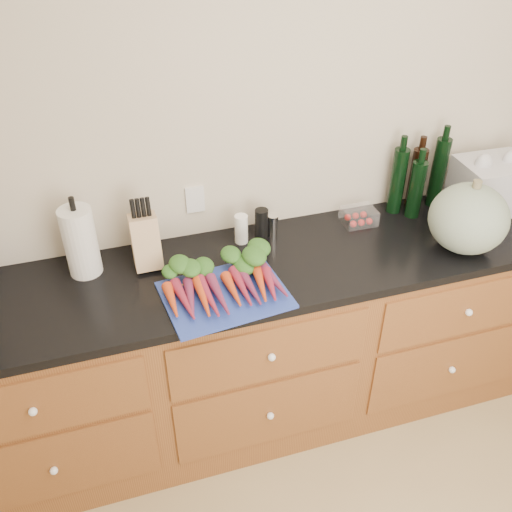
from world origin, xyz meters
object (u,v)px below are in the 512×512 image
object	(u,v)px
cutting_board	(225,295)
knife_block	(146,242)
carrots	(222,282)
squash	(468,219)
paper_towel	(80,242)
tomato_box	(359,216)

from	to	relation	value
cutting_board	knife_block	bearing A→B (deg)	130.02
carrots	squash	bearing A→B (deg)	-1.53
cutting_board	knife_block	distance (m)	0.41
knife_block	paper_towel	bearing A→B (deg)	175.43
squash	tomato_box	world-z (taller)	squash
carrots	squash	size ratio (longest dim) A/B	1.36
knife_block	carrots	bearing A→B (deg)	-45.53
squash	tomato_box	distance (m)	0.48
carrots	knife_block	distance (m)	0.37
paper_towel	carrots	bearing A→B (deg)	-28.85
knife_block	squash	bearing A→B (deg)	-12.22
carrots	paper_towel	world-z (taller)	paper_towel
squash	paper_towel	xyz separation A→B (m)	(-1.57, 0.30, -0.00)
paper_towel	knife_block	xyz separation A→B (m)	(0.25, -0.02, -0.04)
carrots	paper_towel	xyz separation A→B (m)	(-0.50, 0.28, 0.11)
cutting_board	paper_towel	xyz separation A→B (m)	(-0.50, 0.32, 0.14)
cutting_board	tomato_box	size ratio (longest dim) A/B	3.12
carrots	squash	xyz separation A→B (m)	(1.06, -0.03, 0.11)
carrots	tomato_box	bearing A→B (deg)	21.62
cutting_board	tomato_box	distance (m)	0.80
knife_block	tomato_box	xyz separation A→B (m)	(0.97, 0.03, -0.08)
carrots	tomato_box	distance (m)	0.78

